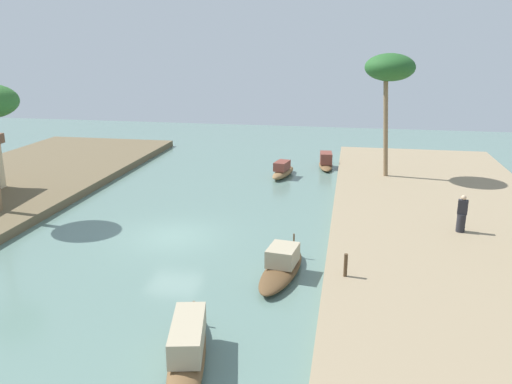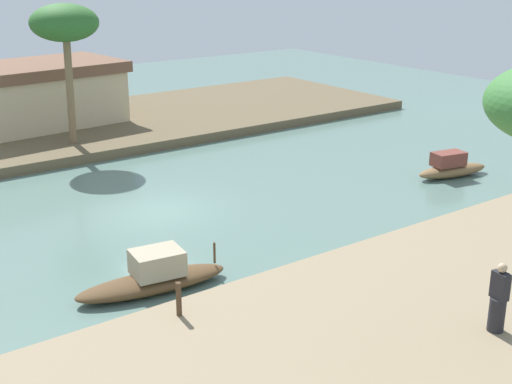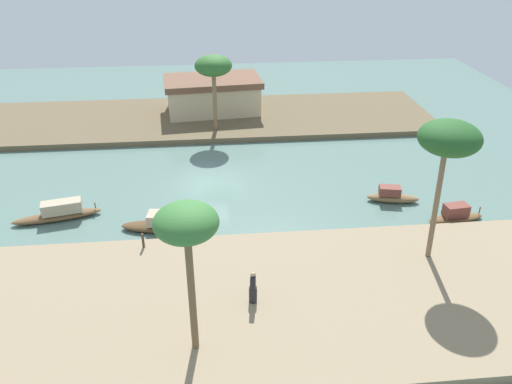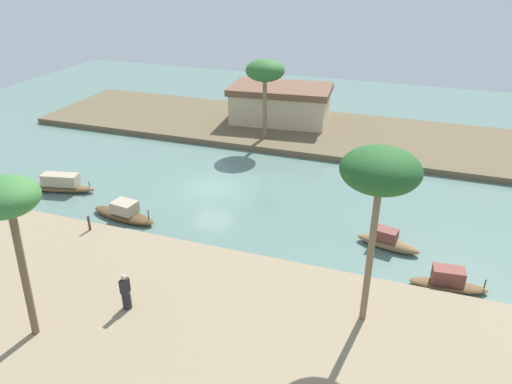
{
  "view_description": "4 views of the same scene",
  "coord_description": "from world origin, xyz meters",
  "px_view_note": "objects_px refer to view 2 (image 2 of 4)",
  "views": [
    {
      "loc": [
        -21.78,
        -8.07,
        8.92
      ],
      "look_at": [
        4.8,
        -3.14,
        0.99
      ],
      "focal_mm": 36.25,
      "sensor_mm": 36.0,
      "label": 1
    },
    {
      "loc": [
        -11.55,
        -21.88,
        9.02
      ],
      "look_at": [
        2.69,
        -2.43,
        0.87
      ],
      "focal_mm": 49.38,
      "sensor_mm": 36.0,
      "label": 2
    },
    {
      "loc": [
        0.23,
        -31.68,
        16.68
      ],
      "look_at": [
        3.05,
        -2.59,
        0.63
      ],
      "focal_mm": 34.85,
      "sensor_mm": 36.0,
      "label": 3
    },
    {
      "loc": [
        13.04,
        -27.76,
        14.84
      ],
      "look_at": [
        3.42,
        -0.51,
        0.51
      ],
      "focal_mm": 34.75,
      "sensor_mm": 36.0,
      "label": 4
    }
  ],
  "objects_px": {
    "sampan_downstream_large": "(154,277)",
    "riverside_building": "(33,94)",
    "person_by_mooring": "(498,302)",
    "palm_tree_right_tall": "(64,25)",
    "mooring_post": "(179,299)",
    "sampan_with_red_awning": "(451,167)"
  },
  "relations": [
    {
      "from": "sampan_downstream_large",
      "to": "riverside_building",
      "type": "height_order",
      "value": "riverside_building"
    },
    {
      "from": "person_by_mooring",
      "to": "riverside_building",
      "type": "bearing_deg",
      "value": 13.14
    },
    {
      "from": "sampan_downstream_large",
      "to": "person_by_mooring",
      "type": "bearing_deg",
      "value": -48.18
    },
    {
      "from": "person_by_mooring",
      "to": "mooring_post",
      "type": "distance_m",
      "value": 7.68
    },
    {
      "from": "mooring_post",
      "to": "palm_tree_right_tall",
      "type": "relative_size",
      "value": 0.14
    },
    {
      "from": "person_by_mooring",
      "to": "palm_tree_right_tall",
      "type": "xyz_separation_m",
      "value": [
        -1.21,
        22.72,
        4.78
      ]
    },
    {
      "from": "sampan_downstream_large",
      "to": "mooring_post",
      "type": "bearing_deg",
      "value": -96.01
    },
    {
      "from": "person_by_mooring",
      "to": "mooring_post",
      "type": "height_order",
      "value": "person_by_mooring"
    },
    {
      "from": "sampan_downstream_large",
      "to": "sampan_with_red_awning",
      "type": "relative_size",
      "value": 1.28
    },
    {
      "from": "riverside_building",
      "to": "person_by_mooring",
      "type": "bearing_deg",
      "value": -92.69
    },
    {
      "from": "mooring_post",
      "to": "riverside_building",
      "type": "height_order",
      "value": "riverside_building"
    },
    {
      "from": "person_by_mooring",
      "to": "palm_tree_right_tall",
      "type": "height_order",
      "value": "palm_tree_right_tall"
    },
    {
      "from": "sampan_downstream_large",
      "to": "palm_tree_right_tall",
      "type": "xyz_separation_m",
      "value": [
        3.91,
        15.13,
        5.59
      ]
    },
    {
      "from": "person_by_mooring",
      "to": "sampan_with_red_awning",
      "type": "bearing_deg",
      "value": -36.49
    },
    {
      "from": "sampan_with_red_awning",
      "to": "mooring_post",
      "type": "relative_size",
      "value": 3.99
    },
    {
      "from": "person_by_mooring",
      "to": "riverside_building",
      "type": "xyz_separation_m",
      "value": [
        -1.33,
        27.54,
        0.89
      ]
    },
    {
      "from": "person_by_mooring",
      "to": "palm_tree_right_tall",
      "type": "relative_size",
      "value": 0.27
    },
    {
      "from": "sampan_with_red_awning",
      "to": "riverside_building",
      "type": "height_order",
      "value": "riverside_building"
    },
    {
      "from": "sampan_downstream_large",
      "to": "riverside_building",
      "type": "bearing_deg",
      "value": 87.04
    },
    {
      "from": "sampan_downstream_large",
      "to": "person_by_mooring",
      "type": "distance_m",
      "value": 9.19
    },
    {
      "from": "sampan_downstream_large",
      "to": "palm_tree_right_tall",
      "type": "bearing_deg",
      "value": 83.32
    },
    {
      "from": "person_by_mooring",
      "to": "sampan_downstream_large",
      "type": "bearing_deg",
      "value": 44.4
    }
  ]
}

